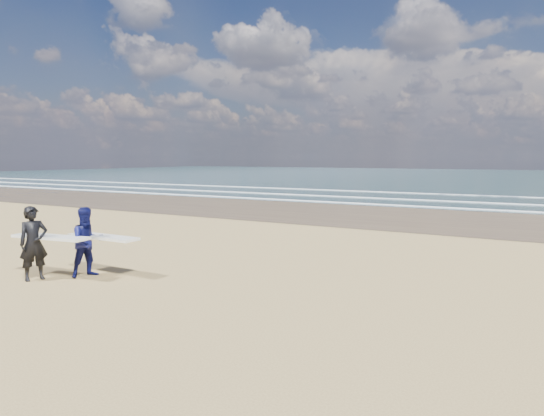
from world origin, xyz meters
The scene contains 2 objects.
surfer_near centered at (0.55, -0.41, 0.97)m, with size 2.25×1.17×1.91m.
surfer_far centered at (1.44, 0.51, 0.93)m, with size 2.20×1.15×1.84m.
Camera 1 is at (11.85, -8.09, 3.16)m, focal length 32.00 mm.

